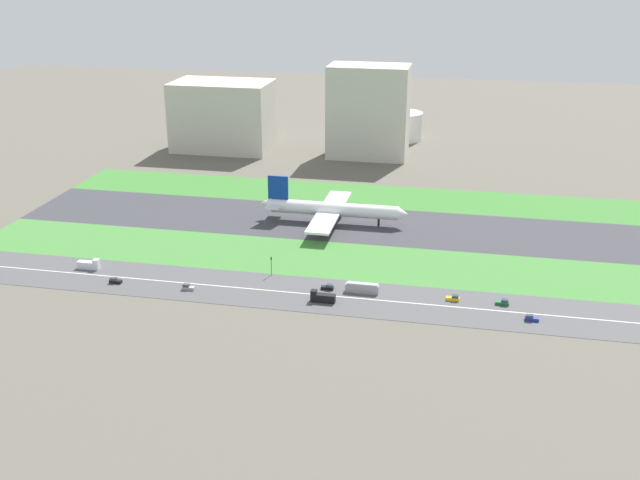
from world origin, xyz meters
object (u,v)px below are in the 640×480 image
(truck_0, at_px, (89,265))
(car_5, at_px, (453,298))
(car_2, at_px, (503,302))
(car_4, at_px, (115,281))
(fuel_tank_west, at_px, (402,126))
(truck_1, at_px, (322,297))
(terminal_building, at_px, (223,116))
(airliner, at_px, (330,209))
(car_0, at_px, (188,287))
(bus_0, at_px, (362,288))
(hangar_building, at_px, (368,112))
(car_1, at_px, (531,318))
(traffic_light, at_px, (271,265))
(car_3, at_px, (328,287))

(truck_0, bearing_deg, car_5, 0.00)
(car_2, height_order, car_4, same)
(fuel_tank_west, bearing_deg, car_2, -75.83)
(car_5, bearing_deg, truck_1, -167.11)
(car_4, bearing_deg, truck_1, 180.00)
(truck_1, height_order, terminal_building, terminal_building)
(truck_0, relative_size, truck_1, 1.00)
(airliner, bearing_deg, truck_1, -81.11)
(car_0, relative_size, car_4, 1.00)
(bus_0, relative_size, hangar_building, 0.22)
(airliner, height_order, car_5, airliner)
(bus_0, distance_m, terminal_building, 213.78)
(terminal_building, xyz_separation_m, fuel_tank_west, (101.33, 45.00, -11.42))
(car_2, bearing_deg, truck_0, -180.00)
(car_1, height_order, fuel_tank_west, fuel_tank_west)
(airliner, distance_m, bus_0, 72.37)
(truck_0, distance_m, traffic_light, 68.92)
(car_3, distance_m, terminal_building, 207.82)
(car_2, xyz_separation_m, car_3, (-60.15, 0.00, 0.00))
(truck_0, distance_m, car_1, 160.26)
(traffic_light, distance_m, fuel_tank_west, 220.53)
(car_0, xyz_separation_m, car_3, (48.28, 10.00, 0.00))
(terminal_building, bearing_deg, car_3, -61.58)
(car_3, height_order, car_1, same)
(car_4, distance_m, truck_0, 18.18)
(truck_0, distance_m, terminal_building, 183.06)
(car_4, distance_m, car_1, 144.78)
(bus_0, height_order, truck_0, truck_0)
(bus_0, height_order, truck_1, truck_1)
(car_3, relative_size, fuel_tank_west, 0.18)
(car_0, xyz_separation_m, bus_0, (60.45, 10.00, 0.90))
(truck_1, bearing_deg, fuel_tank_west, -90.68)
(fuel_tank_west, bearing_deg, car_5, -79.80)
(car_1, bearing_deg, car_3, -8.26)
(car_5, relative_size, truck_0, 0.52)
(airliner, xyz_separation_m, traffic_light, (-10.48, -60.01, -1.94))
(car_0, height_order, terminal_building, terminal_building)
(car_1, bearing_deg, car_0, 0.00)
(bus_0, distance_m, fuel_tank_west, 227.29)
(car_4, xyz_separation_m, traffic_light, (53.24, 17.99, 3.37))
(car_3, xyz_separation_m, terminal_building, (-98.51, 182.00, 19.02))
(airliner, bearing_deg, hangar_building, 90.06)
(car_5, height_order, traffic_light, traffic_light)
(car_0, bearing_deg, car_3, -168.30)
(truck_0, height_order, traffic_light, traffic_light)
(car_2, relative_size, truck_0, 0.52)
(car_3, bearing_deg, car_5, 0.00)
(car_0, xyz_separation_m, truck_1, (48.28, -0.00, 0.75))
(car_0, distance_m, fuel_tank_west, 242.57)
(car_3, height_order, truck_0, truck_0)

